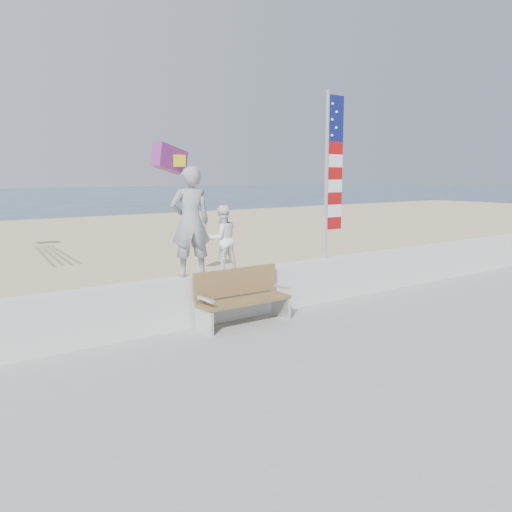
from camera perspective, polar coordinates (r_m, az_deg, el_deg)
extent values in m
plane|color=#2F445E|center=(9.07, 5.92, -9.97)|extent=(220.00, 220.00, 0.00)
cube|color=#D0B48A|center=(16.61, -15.65, -1.54)|extent=(90.00, 40.00, 0.08)
cube|color=silver|center=(10.40, -1.55, -3.89)|extent=(30.00, 0.35, 0.90)
imported|color=gray|center=(9.59, -6.91, 3.59)|extent=(0.80, 0.63, 1.94)
imported|color=white|center=(9.97, -3.60, 1.80)|extent=(0.63, 0.51, 1.24)
cube|color=brown|center=(9.78, -1.20, -4.75)|extent=(1.80, 0.50, 0.06)
cube|color=olive|center=(9.93, -2.12, -2.72)|extent=(1.80, 0.05, 0.50)
cube|color=silver|center=(9.39, -5.45, -6.88)|extent=(0.06, 0.50, 0.40)
cube|color=silver|center=(9.25, -5.32, -4.56)|extent=(0.06, 0.45, 0.05)
cube|color=silver|center=(10.34, 2.64, -5.39)|extent=(0.06, 0.50, 0.40)
cube|color=silver|center=(10.21, 2.84, -3.26)|extent=(0.06, 0.45, 0.05)
cylinder|color=silver|center=(11.56, 7.43, 8.30)|extent=(0.08, 0.08, 3.50)
cube|color=#0F1451|center=(11.78, 8.41, 14.13)|extent=(0.44, 0.02, 0.95)
cube|color=#9E0A0C|center=(11.77, 8.17, 3.45)|extent=(0.44, 0.02, 0.26)
cube|color=white|center=(11.75, 8.20, 4.73)|extent=(0.44, 0.02, 0.26)
cube|color=#9E0A0C|center=(11.74, 8.23, 6.02)|extent=(0.44, 0.02, 0.26)
cube|color=white|center=(11.73, 8.26, 7.31)|extent=(0.44, 0.02, 0.26)
cube|color=#9E0A0C|center=(11.73, 8.28, 8.60)|extent=(0.44, 0.02, 0.26)
cube|color=white|center=(11.73, 8.31, 9.89)|extent=(0.44, 0.02, 0.26)
cube|color=#9E0A0C|center=(11.74, 8.34, 11.18)|extent=(0.44, 0.02, 0.26)
sphere|color=white|center=(11.66, 8.00, 12.47)|extent=(0.06, 0.06, 0.06)
sphere|color=white|center=(11.75, 8.44, 13.21)|extent=(0.06, 0.06, 0.06)
sphere|color=white|center=(11.68, 8.03, 14.03)|extent=(0.06, 0.06, 0.06)
sphere|color=white|center=(11.79, 8.48, 14.76)|extent=(0.06, 0.06, 0.06)
sphere|color=white|center=(11.72, 8.07, 15.59)|extent=(0.06, 0.06, 0.06)
cube|color=red|center=(13.46, -9.06, 10.08)|extent=(1.15, 0.72, 0.77)
cube|color=yellow|center=(13.53, -8.49, 9.88)|extent=(0.40, 0.30, 0.29)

